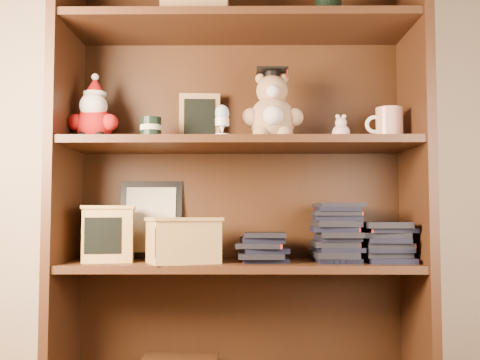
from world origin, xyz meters
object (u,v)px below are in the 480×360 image
object	(u,v)px
grad_teddy_bear	(272,113)
treats_box	(109,233)
teacher_mug	(389,125)
bookcase	(239,193)

from	to	relation	value
grad_teddy_bear	treats_box	bearing A→B (deg)	179.29
teacher_mug	treats_box	bearing A→B (deg)	-179.95
bookcase	teacher_mug	bearing A→B (deg)	-5.78
grad_teddy_bear	treats_box	world-z (taller)	grad_teddy_bear
teacher_mug	treats_box	distance (m)	1.00
teacher_mug	treats_box	size ratio (longest dim) A/B	0.66
treats_box	bookcase	bearing A→B (deg)	6.78
bookcase	treats_box	distance (m)	0.46
teacher_mug	bookcase	bearing A→B (deg)	174.22
bookcase	treats_box	world-z (taller)	bookcase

